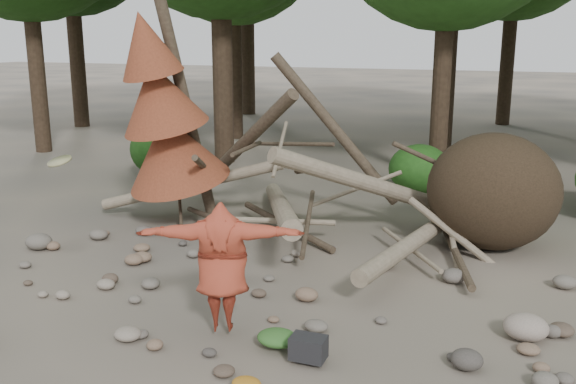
% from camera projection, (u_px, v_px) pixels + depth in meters
% --- Properties ---
extents(ground, '(120.00, 120.00, 0.00)m').
position_uv_depth(ground, '(246.00, 328.00, 7.97)').
color(ground, '#514C44').
rests_on(ground, ground).
extents(deadfall_pile, '(8.55, 5.24, 3.30)m').
position_uv_depth(deadfall_pile, '(457.00, 192.00, 10.89)').
color(deadfall_pile, '#332619').
rests_on(deadfall_pile, ground).
extents(dead_conifer, '(2.06, 2.16, 4.35)m').
position_uv_depth(dead_conifer, '(165.00, 116.00, 11.60)').
color(dead_conifer, '#4C3F30').
rests_on(dead_conifer, ground).
extents(bush_left, '(1.80, 1.80, 1.44)m').
position_uv_depth(bush_left, '(166.00, 149.00, 16.23)').
color(bush_left, '#1B4512').
rests_on(bush_left, ground).
extents(bush_mid, '(1.40, 1.40, 1.12)m').
position_uv_depth(bush_mid, '(419.00, 169.00, 14.64)').
color(bush_mid, '#245819').
rests_on(bush_mid, ground).
extents(frisbee_thrower, '(3.27, 1.15, 2.03)m').
position_uv_depth(frisbee_thrower, '(222.00, 266.00, 7.61)').
color(frisbee_thrower, '#A03824').
rests_on(frisbee_thrower, ground).
extents(backpack, '(0.39, 0.26, 0.26)m').
position_uv_depth(backpack, '(308.00, 353.00, 7.10)').
color(backpack, black).
rests_on(backpack, ground).
extents(cloth_green, '(0.49, 0.40, 0.18)m').
position_uv_depth(cloth_green, '(278.00, 342.00, 7.43)').
color(cloth_green, '#316127').
rests_on(cloth_green, ground).
extents(boulder_mid_right, '(0.53, 0.48, 0.32)m').
position_uv_depth(boulder_mid_right, '(526.00, 327.00, 7.65)').
color(boulder_mid_right, gray).
rests_on(boulder_mid_right, ground).
extents(boulder_mid_left, '(0.46, 0.41, 0.27)m').
position_uv_depth(boulder_mid_left, '(39.00, 241.00, 10.86)').
color(boulder_mid_left, '#686158').
rests_on(boulder_mid_left, ground).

